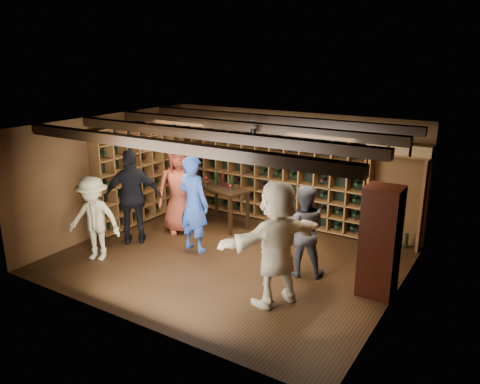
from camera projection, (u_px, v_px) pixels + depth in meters
The scene contains 13 objects.
ground at pixel (228, 259), 8.75m from camera, with size 6.00×6.00×0.00m, color black.
room_shell at pixel (229, 130), 8.10m from camera, with size 6.00×6.00×6.00m.
wine_rack_back at pixel (265, 171), 10.58m from camera, with size 4.65×0.30×2.20m.
wine_rack_left at pixel (143, 171), 10.52m from camera, with size 0.30×2.65×2.20m.
crate_shelf at pixel (398, 169), 8.97m from camera, with size 1.20×0.32×2.07m.
display_cabinet at pixel (380, 243), 7.29m from camera, with size 0.55×0.50×1.75m.
man_blue_shirt at pixel (194, 204), 8.93m from camera, with size 0.69×0.45×1.89m, color navy.
man_grey_suit at pixel (303, 230), 7.96m from camera, with size 0.78×0.61×1.61m, color #222227.
guest_red_floral at pixel (180, 189), 9.87m from camera, with size 0.94×0.61×1.92m, color maroon.
guest_woman_black at pixel (133, 197), 9.28m from camera, with size 1.13×0.47×1.92m, color black.
guest_khaki at pixel (94, 219), 8.57m from camera, with size 1.02×0.59×1.58m, color gray.
guest_beige at pixel (277, 244), 6.98m from camera, with size 1.81×0.58×1.95m, color tan.
tasting_table at pixel (223, 192), 10.23m from camera, with size 1.30×0.90×1.17m.
Camera 1 is at (4.43, -6.69, 3.71)m, focal length 35.00 mm.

